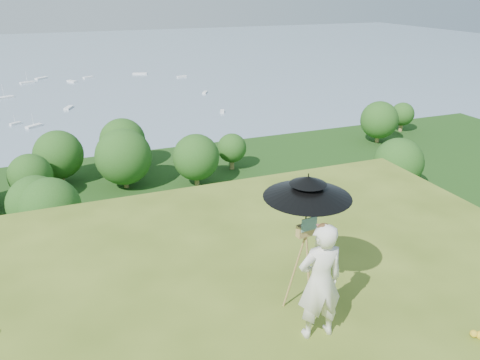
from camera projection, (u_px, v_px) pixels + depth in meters
name	position (u px, v px, depth m)	size (l,w,h in m)	color
forest_slope	(115.00, 351.00, 46.69)	(140.00, 56.00, 22.00)	#11390F
shoreline_tier	(89.00, 231.00, 83.78)	(170.00, 28.00, 8.00)	slate
bay_water	(59.00, 73.00, 224.87)	(700.00, 700.00, 0.00)	#6F8F9E
slope_trees	(99.00, 227.00, 41.31)	(110.00, 50.00, 6.00)	#235218
harbor_town	(85.00, 198.00, 81.28)	(110.00, 22.00, 5.00)	silver
moored_boats	(26.00, 113.00, 152.62)	(140.00, 140.00, 0.70)	white
painter	(320.00, 282.00, 6.50)	(0.66, 0.43, 1.82)	silver
field_easel	(304.00, 264.00, 7.08)	(0.62, 0.62, 1.62)	olive
sun_umbrella	(307.00, 204.00, 6.73)	(1.27, 1.27, 0.95)	black
painter_cap	(324.00, 227.00, 6.17)	(0.19, 0.23, 0.10)	#CB6F71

